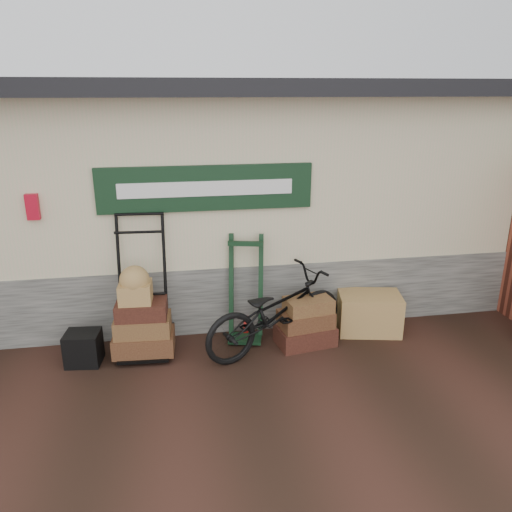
{
  "coord_description": "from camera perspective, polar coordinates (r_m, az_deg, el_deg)",
  "views": [
    {
      "loc": [
        -0.72,
        -5.0,
        3.09
      ],
      "look_at": [
        0.3,
        0.9,
        1.08
      ],
      "focal_mm": 35.0,
      "sensor_mm": 36.0,
      "label": 1
    }
  ],
  "objects": [
    {
      "name": "porter_trolley",
      "position": [
        6.13,
        -12.9,
        -3.17
      ],
      "size": [
        0.9,
        0.7,
        1.73
      ],
      "primitive_type": null,
      "rotation": [
        0.0,
        0.0,
        -0.06
      ],
      "color": "black",
      "rests_on": "ground"
    },
    {
      "name": "bicycle",
      "position": [
        6.09,
        2.29,
        -5.93
      ],
      "size": [
        1.35,
        2.05,
        1.13
      ],
      "primitive_type": "imported",
      "rotation": [
        0.0,
        0.0,
        1.96
      ],
      "color": "black",
      "rests_on": "ground"
    },
    {
      "name": "black_trunk",
      "position": [
        6.29,
        -19.12,
        -9.91
      ],
      "size": [
        0.43,
        0.38,
        0.39
      ],
      "primitive_type": "cube",
      "rotation": [
        0.0,
        0.0,
        -0.12
      ],
      "color": "black",
      "rests_on": "ground"
    },
    {
      "name": "station_building",
      "position": [
        7.91,
        -4.47,
        7.78
      ],
      "size": [
        14.4,
        4.1,
        3.2
      ],
      "color": "#4C4C47",
      "rests_on": "ground"
    },
    {
      "name": "ground",
      "position": [
        5.92,
        -1.38,
        -12.86
      ],
      "size": [
        80.0,
        80.0,
        0.0
      ],
      "primitive_type": "plane",
      "color": "black",
      "rests_on": "ground"
    },
    {
      "name": "suitcase_stack",
      "position": [
        6.35,
        5.69,
        -7.41
      ],
      "size": [
        0.77,
        0.56,
        0.63
      ],
      "primitive_type": null,
      "rotation": [
        0.0,
        0.0,
        0.16
      ],
      "color": "#351710",
      "rests_on": "ground"
    },
    {
      "name": "wicker_hamper",
      "position": [
        6.83,
        12.78,
        -6.35
      ],
      "size": [
        0.89,
        0.68,
        0.52
      ],
      "primitive_type": "cube",
      "rotation": [
        0.0,
        0.0,
        -0.21
      ],
      "color": "#9C6B3E",
      "rests_on": "ground"
    },
    {
      "name": "green_barrow",
      "position": [
        6.34,
        -1.19,
        -3.73
      ],
      "size": [
        0.58,
        0.52,
        1.36
      ],
      "primitive_type": null,
      "rotation": [
        0.0,
        0.0,
        -0.24
      ],
      "color": "black",
      "rests_on": "ground"
    }
  ]
}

